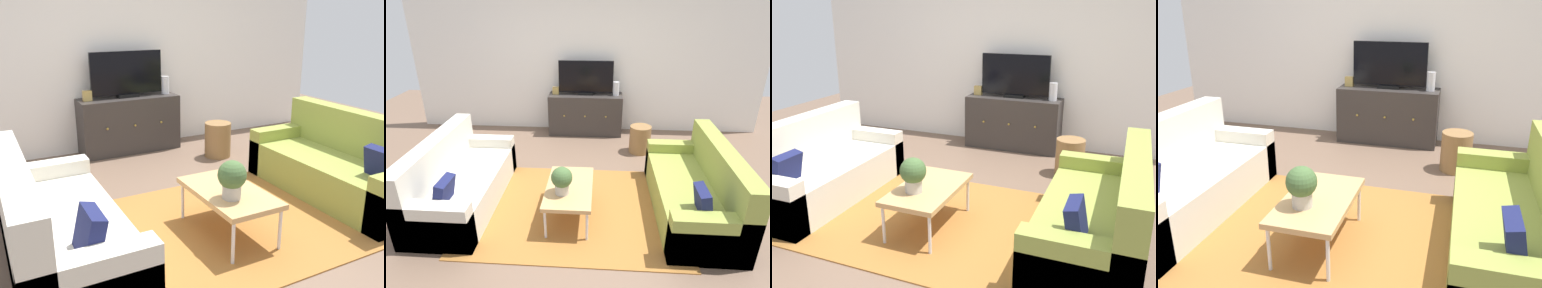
% 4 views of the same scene
% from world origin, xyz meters
% --- Properties ---
extents(ground_plane, '(10.00, 10.00, 0.00)m').
position_xyz_m(ground_plane, '(0.00, 0.00, 0.00)').
color(ground_plane, brown).
extents(wall_back, '(6.40, 0.12, 2.70)m').
position_xyz_m(wall_back, '(0.00, 2.55, 1.35)').
color(wall_back, white).
rests_on(wall_back, ground_plane).
extents(area_rug, '(2.50, 1.90, 0.01)m').
position_xyz_m(area_rug, '(0.00, -0.15, 0.01)').
color(area_rug, '#9E662D').
rests_on(area_rug, ground_plane).
extents(couch_left_side, '(0.80, 1.83, 0.84)m').
position_xyz_m(couch_left_side, '(-1.44, -0.10, 0.28)').
color(couch_left_side, beige).
rests_on(couch_left_side, ground_plane).
extents(couch_right_side, '(0.80, 1.83, 0.84)m').
position_xyz_m(couch_right_side, '(1.44, -0.10, 0.28)').
color(couch_right_side, olive).
rests_on(couch_right_side, ground_plane).
extents(coffee_table, '(0.52, 0.90, 0.40)m').
position_xyz_m(coffee_table, '(-0.05, -0.29, 0.37)').
color(coffee_table, tan).
rests_on(coffee_table, ground_plane).
extents(potted_plant, '(0.23, 0.23, 0.31)m').
position_xyz_m(potted_plant, '(-0.11, -0.44, 0.57)').
color(potted_plant, '#B7B2A8').
rests_on(potted_plant, coffee_table).
extents(tv_console, '(1.32, 0.47, 0.74)m').
position_xyz_m(tv_console, '(0.01, 2.27, 0.37)').
color(tv_console, '#332D2B').
rests_on(tv_console, ground_plane).
extents(flat_screen_tv, '(0.96, 0.16, 0.60)m').
position_xyz_m(flat_screen_tv, '(0.01, 2.29, 1.04)').
color(flat_screen_tv, black).
rests_on(flat_screen_tv, tv_console).
extents(glass_vase, '(0.11, 0.11, 0.24)m').
position_xyz_m(glass_vase, '(0.55, 2.27, 0.86)').
color(glass_vase, silver).
rests_on(glass_vase, tv_console).
extents(mantel_clock, '(0.11, 0.07, 0.13)m').
position_xyz_m(mantel_clock, '(-0.53, 2.27, 0.80)').
color(mantel_clock, tan).
rests_on(mantel_clock, tv_console).
extents(wicker_basket, '(0.34, 0.34, 0.45)m').
position_xyz_m(wicker_basket, '(0.94, 1.50, 0.22)').
color(wicker_basket, olive).
rests_on(wicker_basket, ground_plane).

